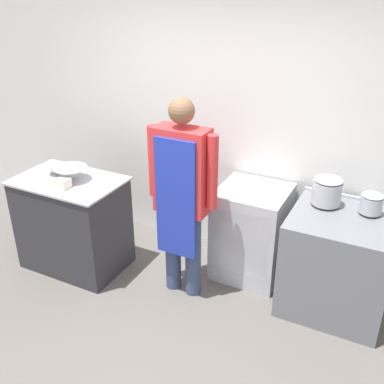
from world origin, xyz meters
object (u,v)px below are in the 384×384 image
at_px(fridge_unit, 251,232).
at_px(sauce_pot, 371,203).
at_px(stove, 337,262).
at_px(stock_pot, 327,190).
at_px(plastic_tub, 63,183).
at_px(person_cook, 182,189).
at_px(mixing_bowl, 71,174).

relative_size(fridge_unit, sauce_pot, 5.02).
bearing_deg(stove, stock_pot, 143.25).
bearing_deg(plastic_tub, person_cook, 13.85).
xyz_separation_m(fridge_unit, sauce_pot, (0.99, 0.02, 0.53)).
xyz_separation_m(stove, fridge_unit, (-0.82, 0.12, 0.01)).
distance_m(fridge_unit, person_cook, 0.91).
xyz_separation_m(fridge_unit, stock_pot, (0.63, 0.02, 0.57)).
xyz_separation_m(stove, stock_pot, (-0.19, 0.14, 0.57)).
bearing_deg(fridge_unit, sauce_pot, 1.20).
distance_m(plastic_tub, sauce_pot, 2.62).
bearing_deg(stock_pot, person_cook, -152.76).
xyz_separation_m(fridge_unit, plastic_tub, (-1.50, -0.79, 0.52)).
relative_size(person_cook, plastic_tub, 16.25).
bearing_deg(plastic_tub, mixing_bowl, 106.16).
height_order(plastic_tub, sauce_pot, sauce_pot).
xyz_separation_m(mixing_bowl, stock_pot, (2.18, 0.65, 0.02)).
bearing_deg(sauce_pot, person_cook, -158.85).
bearing_deg(mixing_bowl, stove, 12.16).
distance_m(stove, sauce_pot, 0.58).
relative_size(plastic_tub, sauce_pot, 0.62).
distance_m(fridge_unit, plastic_tub, 1.78).
height_order(fridge_unit, stock_pot, stock_pot).
bearing_deg(person_cook, stove, 18.09).
relative_size(mixing_bowl, stock_pot, 1.27).
bearing_deg(mixing_bowl, fridge_unit, 22.11).
bearing_deg(person_cook, sauce_pot, 21.15).
relative_size(stove, stock_pot, 3.69).
distance_m(stove, fridge_unit, 0.83).
height_order(plastic_tub, stock_pot, stock_pot).
distance_m(stove, stock_pot, 0.62).
xyz_separation_m(person_cook, sauce_pot, (1.43, 0.55, -0.05)).
bearing_deg(stock_pot, mixing_bowl, -163.37).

